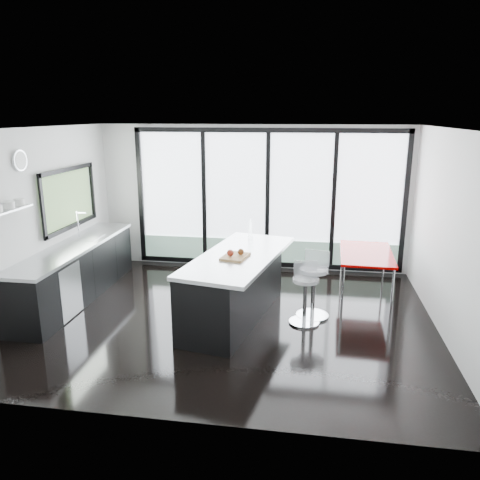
% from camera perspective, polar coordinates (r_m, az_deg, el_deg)
% --- Properties ---
extents(floor, '(6.00, 5.00, 0.00)m').
position_cam_1_polar(floor, '(7.17, -1.18, -9.50)').
color(floor, black).
rests_on(floor, ground).
extents(ceiling, '(6.00, 5.00, 0.00)m').
position_cam_1_polar(ceiling, '(6.52, -1.31, 13.47)').
color(ceiling, white).
rests_on(ceiling, wall_back).
extents(wall_back, '(6.00, 0.09, 2.80)m').
position_cam_1_polar(wall_back, '(9.09, 3.20, 4.22)').
color(wall_back, silver).
rests_on(wall_back, ground).
extents(wall_front, '(6.00, 0.00, 2.80)m').
position_cam_1_polar(wall_front, '(4.38, -7.04, -6.26)').
color(wall_front, silver).
rests_on(wall_front, ground).
extents(wall_left, '(0.26, 5.00, 2.80)m').
position_cam_1_polar(wall_left, '(7.99, -22.43, 3.70)').
color(wall_left, silver).
rests_on(wall_left, ground).
extents(wall_right, '(0.00, 5.00, 2.80)m').
position_cam_1_polar(wall_right, '(6.86, 24.25, 0.38)').
color(wall_right, silver).
rests_on(wall_right, ground).
extents(counter_cabinets, '(0.69, 3.24, 1.36)m').
position_cam_1_polar(counter_cabinets, '(8.21, -19.41, -3.66)').
color(counter_cabinets, black).
rests_on(counter_cabinets, floor).
extents(island, '(1.50, 2.61, 1.31)m').
position_cam_1_polar(island, '(7.02, -0.72, -5.55)').
color(island, black).
rests_on(island, floor).
extents(bar_stool_near, '(0.48, 0.48, 0.71)m').
position_cam_1_polar(bar_stool_near, '(6.94, 7.92, -7.35)').
color(bar_stool_near, silver).
rests_on(bar_stool_near, floor).
extents(bar_stool_far, '(0.58, 0.58, 0.78)m').
position_cam_1_polar(bar_stool_far, '(7.16, 8.91, -6.35)').
color(bar_stool_far, silver).
rests_on(bar_stool_far, floor).
extents(red_table, '(0.90, 1.50, 0.78)m').
position_cam_1_polar(red_table, '(8.09, 14.97, -4.13)').
color(red_table, '#A80000').
rests_on(red_table, floor).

